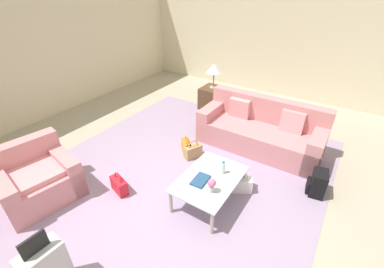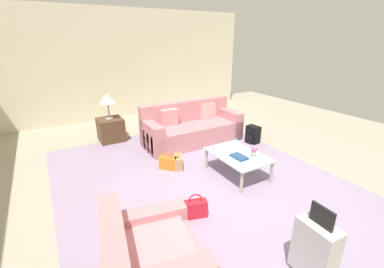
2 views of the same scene
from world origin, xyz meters
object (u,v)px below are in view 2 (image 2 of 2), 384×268
at_px(armchair, 147,265).
at_px(suitcase_silver, 315,249).
at_px(flower_vase, 254,150).
at_px(table_lamp, 107,99).
at_px(water_bottle, 235,144).
at_px(handbag_orange, 168,163).
at_px(side_table, 111,130).
at_px(coffee_table_book, 239,157).
at_px(handbag_tan, 178,162).
at_px(coffee_table, 238,156).
at_px(couch, 191,129).
at_px(handbag_white, 236,156).
at_px(handbag_red, 195,208).
at_px(backpack_black, 253,135).

distance_m(armchair, suitcase_silver, 1.63).
xyz_separation_m(flower_vase, table_lamp, (3.02, 1.65, 0.47)).
distance_m(water_bottle, flower_vase, 0.42).
relative_size(flower_vase, handbag_orange, 0.57).
height_order(armchair, side_table, armchair).
height_order(flower_vase, handbag_orange, flower_vase).
relative_size(coffee_table_book, handbag_tan, 0.81).
height_order(coffee_table, coffee_table_book, coffee_table_book).
relative_size(couch, coffee_table_book, 7.78).
distance_m(handbag_white, handbag_orange, 1.34).
bearing_deg(water_bottle, coffee_table_book, 150.64).
height_order(coffee_table_book, flower_vase, flower_vase).
xyz_separation_m(coffee_table_book, table_lamp, (2.92, 1.42, 0.58)).
distance_m(flower_vase, table_lamp, 3.47).
relative_size(handbag_red, backpack_black, 0.89).
bearing_deg(couch, handbag_orange, 132.79).
xyz_separation_m(water_bottle, side_table, (2.60, 1.60, -0.24)).
xyz_separation_m(suitcase_silver, handbag_orange, (2.82, 0.26, -0.23)).
bearing_deg(couch, table_lamp, 57.88).
bearing_deg(couch, coffee_table_book, 174.63).
xyz_separation_m(suitcase_silver, handbag_tan, (2.76, 0.07, -0.23)).
distance_m(coffee_table_book, handbag_white, 0.74).
bearing_deg(backpack_black, armchair, 123.48).
xyz_separation_m(armchair, table_lamp, (4.09, -0.67, 0.71)).
xyz_separation_m(couch, side_table, (1.00, 1.60, -0.05)).
distance_m(coffee_table_book, flower_vase, 0.27).
distance_m(armchair, flower_vase, 2.56).
bearing_deg(coffee_table_book, armchair, 116.52).
bearing_deg(coffee_table, suitcase_silver, 160.71).
relative_size(water_bottle, handbag_tan, 0.57).
xyz_separation_m(water_bottle, handbag_orange, (0.62, 1.06, -0.38)).
relative_size(side_table, table_lamp, 0.93).
height_order(armchair, handbag_tan, armchair).
distance_m(coffee_table_book, side_table, 3.25).
bearing_deg(handbag_tan, water_bottle, -122.89).
distance_m(armchair, backpack_black, 4.15).
bearing_deg(coffee_table, couch, -3.19).
height_order(coffee_table_book, handbag_white, coffee_table_book).
bearing_deg(handbag_tan, table_lamp, 19.68).
distance_m(water_bottle, backpack_black, 1.47).
xyz_separation_m(coffee_table, flower_vase, (-0.22, -0.15, 0.17)).
bearing_deg(handbag_white, armchair, 124.46).
height_order(coffee_table, backpack_black, coffee_table).
bearing_deg(couch, handbag_white, -170.78).
distance_m(side_table, handbag_orange, 2.06).
bearing_deg(backpack_black, coffee_table_book, 129.23).
xyz_separation_m(couch, flower_vase, (-2.02, -0.05, 0.22)).
relative_size(flower_vase, backpack_black, 0.51).
height_order(flower_vase, suitcase_silver, suitcase_silver).
distance_m(couch, water_bottle, 1.61).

